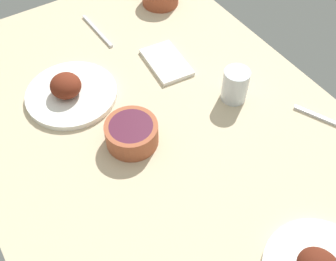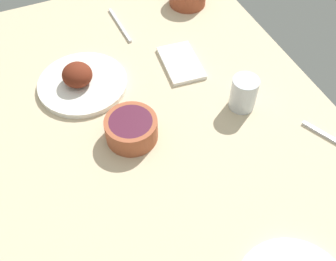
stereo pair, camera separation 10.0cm
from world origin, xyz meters
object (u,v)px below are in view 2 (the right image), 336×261
at_px(folded_napkin, 181,63).
at_px(bowl_onions, 131,128).
at_px(water_tumbler, 244,93).
at_px(spoon_loose, 120,25).
at_px(plate_near_viewer, 81,81).
at_px(fork_loose, 336,142).

bearing_deg(folded_napkin, bowl_onions, -49.07).
xyz_separation_m(water_tumbler, folded_napkin, (-0.21, -0.08, -0.04)).
bearing_deg(spoon_loose, plate_near_viewer, -42.73).
relative_size(bowl_onions, spoon_loose, 0.71).
height_order(plate_near_viewer, water_tumbler, water_tumbler).
xyz_separation_m(bowl_onions, fork_loose, (0.22, 0.46, -0.03)).
bearing_deg(spoon_loose, folded_napkin, 21.33).
xyz_separation_m(plate_near_viewer, water_tumbler, (0.24, 0.37, 0.03)).
height_order(plate_near_viewer, bowl_onions, plate_near_viewer).
xyz_separation_m(plate_near_viewer, fork_loose, (0.44, 0.52, -0.01)).
distance_m(folded_napkin, spoon_loose, 0.26).
height_order(water_tumbler, fork_loose, water_tumbler).
distance_m(water_tumbler, spoon_loose, 0.49).
relative_size(bowl_onions, fork_loose, 0.69).
xyz_separation_m(folded_napkin, fork_loose, (0.41, 0.23, -0.00)).
distance_m(plate_near_viewer, spoon_loose, 0.28).
bearing_deg(plate_near_viewer, folded_napkin, 84.21).
height_order(water_tumbler, folded_napkin, water_tumbler).
xyz_separation_m(water_tumbler, spoon_loose, (-0.46, -0.18, -0.04)).
height_order(folded_napkin, fork_loose, folded_napkin).
bearing_deg(plate_near_viewer, water_tumbler, 56.91).
bearing_deg(fork_loose, water_tumbler, 11.97).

